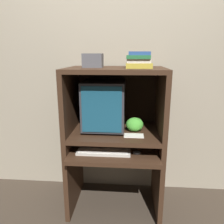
{
  "coord_description": "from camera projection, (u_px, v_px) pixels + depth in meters",
  "views": [
    {
      "loc": [
        0.12,
        -1.57,
        1.42
      ],
      "look_at": [
        -0.03,
        0.29,
        0.93
      ],
      "focal_mm": 35.0,
      "sensor_mm": 36.0,
      "label": 1
    }
  ],
  "objects": [
    {
      "name": "wall_back",
      "position": [
        118.0,
        68.0,
        2.18
      ],
      "size": [
        6.0,
        0.06,
        2.6
      ],
      "color": "gray",
      "rests_on": "ground_plane"
    },
    {
      "name": "desk_base",
      "position": [
        115.0,
        171.0,
        2.02
      ],
      "size": [
        0.84,
        0.66,
        0.62
      ],
      "color": "#382316",
      "rests_on": "ground_plane"
    },
    {
      "name": "desk_monitor_shelf",
      "position": [
        115.0,
        134.0,
        1.98
      ],
      "size": [
        0.84,
        0.58,
        0.14
      ],
      "color": "#382316",
      "rests_on": "desk_base"
    },
    {
      "name": "hutch_upper",
      "position": [
        116.0,
        90.0,
        1.91
      ],
      "size": [
        0.84,
        0.58,
        0.56
      ],
      "color": "#382316",
      "rests_on": "desk_monitor_shelf"
    },
    {
      "name": "crt_monitor",
      "position": [
        104.0,
        105.0,
        1.96
      ],
      "size": [
        0.36,
        0.4,
        0.44
      ],
      "color": "#333338",
      "rests_on": "desk_monitor_shelf"
    },
    {
      "name": "keyboard",
      "position": [
        104.0,
        152.0,
        1.83
      ],
      "size": [
        0.45,
        0.13,
        0.03
      ],
      "color": "beige",
      "rests_on": "desk_base"
    },
    {
      "name": "mouse",
      "position": [
        137.0,
        153.0,
        1.8
      ],
      "size": [
        0.07,
        0.05,
        0.03
      ],
      "color": "#28282B",
      "rests_on": "desk_base"
    },
    {
      "name": "snack_bag",
      "position": [
        135.0,
        124.0,
        1.94
      ],
      "size": [
        0.15,
        0.11,
        0.13
      ],
      "color": "green",
      "rests_on": "desk_monitor_shelf"
    },
    {
      "name": "book_stack",
      "position": [
        139.0,
        60.0,
        1.73
      ],
      "size": [
        0.21,
        0.17,
        0.13
      ],
      "color": "gold",
      "rests_on": "hutch_upper"
    },
    {
      "name": "paper_card",
      "position": [
        134.0,
        136.0,
        1.84
      ],
      "size": [
        0.16,
        0.11,
        0.0
      ],
      "color": "white",
      "rests_on": "desk_monitor_shelf"
    },
    {
      "name": "storage_box",
      "position": [
        93.0,
        61.0,
        1.84
      ],
      "size": [
        0.16,
        0.14,
        0.11
      ],
      "color": "#4C4C51",
      "rests_on": "hutch_upper"
    }
  ]
}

